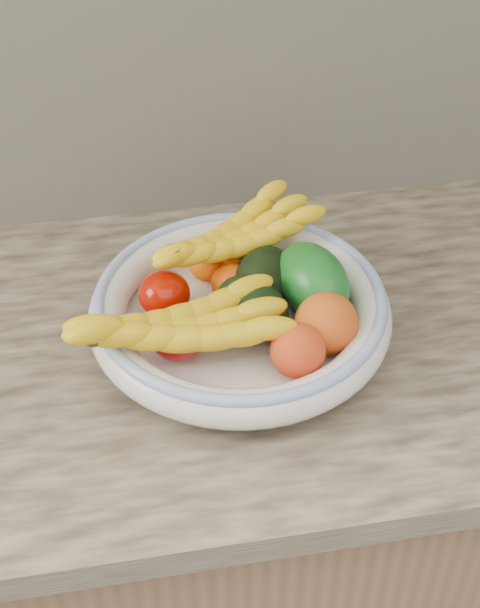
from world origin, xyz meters
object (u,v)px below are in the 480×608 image
object	(u,v)px
banana_bunch_front	(179,332)
green_mango	(312,281)
fruit_bowl	(240,311)
banana_bunch_back	(234,242)

from	to	relation	value
banana_bunch_front	green_mango	bearing A→B (deg)	14.64
fruit_bowl	banana_bunch_front	world-z (taller)	banana_bunch_front
green_mango	banana_bunch_back	distance (m)	0.12
banana_bunch_back	banana_bunch_front	size ratio (longest dim) A/B	0.93
green_mango	banana_bunch_front	distance (m)	0.20
fruit_bowl	banana_bunch_back	size ratio (longest dim) A/B	1.47
fruit_bowl	banana_bunch_back	distance (m)	0.10
fruit_bowl	banana_bunch_front	size ratio (longest dim) A/B	1.36
fruit_bowl	banana_bunch_back	xyz separation A→B (m)	(0.01, 0.10, 0.04)
banana_bunch_back	fruit_bowl	bearing A→B (deg)	-122.57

